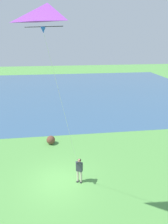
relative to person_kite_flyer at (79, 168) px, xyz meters
The scene contains 5 objects.
ground_plane 1.73m from the person_kite_flyer, 98.02° to the right, with size 120.00×120.00×0.00m, color #569947.
lake_water 25.21m from the person_kite_flyer, behind, with size 36.00×44.00×0.01m, color #385B7F.
person_kite_flyer is the anchor object (origin of this frame).
flying_kite 9.04m from the person_kite_flyer, 28.46° to the right, with size 3.09×2.19×8.31m.
lakeside_shrub 5.90m from the person_kite_flyer, 160.59° to the right, with size 0.82×0.75×0.74m, color brown.
Camera 1 is at (11.33, 0.17, 8.98)m, focal length 32.99 mm.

